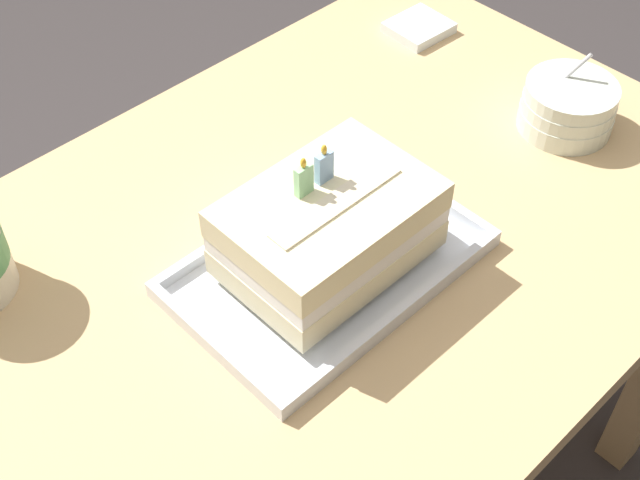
# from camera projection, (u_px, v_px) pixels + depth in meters

# --- Properties ---
(dining_table) EXTENTS (1.20, 0.77, 0.78)m
(dining_table) POSITION_uv_depth(u_px,v_px,m) (313.00, 299.00, 1.18)
(dining_table) COLOR tan
(dining_table) RESTS_ON ground_plane
(foil_tray) EXTENTS (0.37, 0.24, 0.02)m
(foil_tray) POSITION_uv_depth(u_px,v_px,m) (328.00, 266.00, 1.06)
(foil_tray) COLOR silver
(foil_tray) RESTS_ON dining_table
(birthday_cake) EXTENTS (0.24, 0.17, 0.15)m
(birthday_cake) POSITION_uv_depth(u_px,v_px,m) (328.00, 228.00, 1.01)
(birthday_cake) COLOR beige
(birthday_cake) RESTS_ON foil_tray
(bowl_stack) EXTENTS (0.14, 0.14, 0.11)m
(bowl_stack) POSITION_uv_depth(u_px,v_px,m) (568.00, 107.00, 1.23)
(bowl_stack) COLOR silver
(bowl_stack) RESTS_ON dining_table
(napkin_pile) EXTENTS (0.10, 0.09, 0.02)m
(napkin_pile) POSITION_uv_depth(u_px,v_px,m) (419.00, 28.00, 1.41)
(napkin_pile) COLOR white
(napkin_pile) RESTS_ON dining_table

